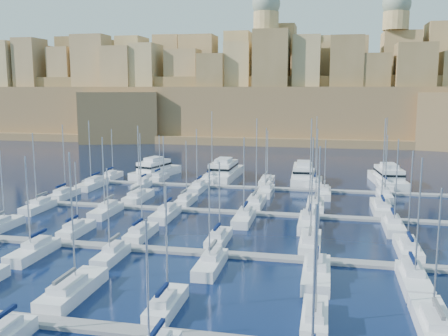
% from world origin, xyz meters
% --- Properties ---
extents(ground, '(600.00, 600.00, 0.00)m').
position_xyz_m(ground, '(0.00, 0.00, 0.00)').
color(ground, '#061632').
rests_on(ground, ground).
extents(pontoon_near, '(84.00, 2.00, 0.40)m').
position_xyz_m(pontoon_near, '(0.00, -34.00, 0.20)').
color(pontoon_near, slate).
rests_on(pontoon_near, ground).
extents(pontoon_mid_near, '(84.00, 2.00, 0.40)m').
position_xyz_m(pontoon_mid_near, '(0.00, -12.00, 0.20)').
color(pontoon_mid_near, slate).
rests_on(pontoon_mid_near, ground).
extents(pontoon_mid_far, '(84.00, 2.00, 0.40)m').
position_xyz_m(pontoon_mid_far, '(0.00, 10.00, 0.20)').
color(pontoon_mid_far, slate).
rests_on(pontoon_mid_far, ground).
extents(pontoon_far, '(84.00, 2.00, 0.40)m').
position_xyz_m(pontoon_far, '(0.00, 32.00, 0.20)').
color(pontoon_far, slate).
rests_on(pontoon_far, ground).
extents(sailboat_2, '(3.13, 10.43, 15.45)m').
position_xyz_m(sailboat_2, '(-12.14, -27.91, 0.77)').
color(sailboat_2, silver).
rests_on(sailboat_2, ground).
extents(sailboat_3, '(2.34, 7.81, 12.66)m').
position_xyz_m(sailboat_3, '(-1.52, -29.20, 0.72)').
color(sailboat_3, silver).
rests_on(sailboat_3, ground).
extents(sailboat_4, '(2.36, 7.87, 13.20)m').
position_xyz_m(sailboat_4, '(12.72, -29.17, 0.73)').
color(sailboat_4, silver).
rests_on(sailboat_4, ground).
extents(sailboat_5, '(3.00, 9.98, 13.26)m').
position_xyz_m(sailboat_5, '(23.17, -28.13, 0.75)').
color(sailboat_5, silver).
rests_on(sailboat_5, ground).
extents(sailboat_12, '(2.39, 7.95, 12.50)m').
position_xyz_m(sailboat_12, '(-35.18, -7.13, 0.72)').
color(sailboat_12, silver).
rests_on(sailboat_12, ground).
extents(sailboat_13, '(2.40, 8.01, 11.08)m').
position_xyz_m(sailboat_13, '(-22.87, -7.10, 0.71)').
color(sailboat_13, silver).
rests_on(sailboat_13, ground).
extents(sailboat_14, '(2.51, 8.35, 13.75)m').
position_xyz_m(sailboat_14, '(-12.74, -6.93, 0.74)').
color(sailboat_14, silver).
rests_on(sailboat_14, ground).
extents(sailboat_15, '(2.44, 8.14, 11.76)m').
position_xyz_m(sailboat_15, '(-1.17, -7.04, 0.72)').
color(sailboat_15, silver).
rests_on(sailboat_15, ground).
extents(sailboat_16, '(2.79, 9.30, 15.37)m').
position_xyz_m(sailboat_16, '(11.46, -6.47, 0.76)').
color(sailboat_16, silver).
rests_on(sailboat_16, ground).
extents(sailboat_17, '(2.79, 9.31, 13.89)m').
position_xyz_m(sailboat_17, '(24.09, -6.46, 0.74)').
color(sailboat_17, silver).
rests_on(sailboat_17, ground).
extents(sailboat_19, '(2.74, 9.12, 13.50)m').
position_xyz_m(sailboat_19, '(-23.33, -17.45, 0.74)').
color(sailboat_19, silver).
rests_on(sailboat_19, ground).
extents(sailboat_20, '(2.26, 7.54, 12.17)m').
position_xyz_m(sailboat_20, '(-12.91, -16.67, 0.72)').
color(sailboat_20, silver).
rests_on(sailboat_20, ground).
extents(sailboat_21, '(2.61, 8.69, 13.26)m').
position_xyz_m(sailboat_21, '(0.09, -17.24, 0.73)').
color(sailboat_21, silver).
rests_on(sailboat_21, ground).
extents(sailboat_22, '(3.05, 10.17, 15.64)m').
position_xyz_m(sailboat_22, '(12.58, -17.96, 0.77)').
color(sailboat_22, silver).
rests_on(sailboat_22, ground).
extents(sailboat_23, '(2.83, 9.42, 14.65)m').
position_xyz_m(sailboat_23, '(23.07, -17.59, 0.75)').
color(sailboat_23, silver).
rests_on(sailboat_23, ground).
extents(sailboat_24, '(2.56, 8.54, 14.77)m').
position_xyz_m(sailboat_24, '(-37.36, 15.16, 0.75)').
color(sailboat_24, silver).
rests_on(sailboat_24, ground).
extents(sailboat_25, '(2.97, 9.90, 14.74)m').
position_xyz_m(sailboat_25, '(-22.10, 15.83, 0.76)').
color(sailboat_25, silver).
rests_on(sailboat_25, ground).
extents(sailboat_26, '(2.41, 8.02, 12.16)m').
position_xyz_m(sailboat_26, '(-12.30, 14.91, 0.72)').
color(sailboat_26, silver).
rests_on(sailboat_26, ground).
extents(sailboat_27, '(2.96, 9.88, 16.43)m').
position_xyz_m(sailboat_27, '(0.72, 15.82, 0.77)').
color(sailboat_27, silver).
rests_on(sailboat_27, ground).
extents(sailboat_28, '(2.98, 9.95, 14.74)m').
position_xyz_m(sailboat_28, '(11.56, 15.85, 0.76)').
color(sailboat_28, silver).
rests_on(sailboat_28, ground).
extents(sailboat_29, '(3.20, 10.67, 16.70)m').
position_xyz_m(sailboat_29, '(22.95, 16.21, 0.78)').
color(sailboat_29, silver).
rests_on(sailboat_29, ground).
extents(sailboat_30, '(2.55, 8.48, 14.17)m').
position_xyz_m(sailboat_30, '(-36.58, 4.87, 0.74)').
color(sailboat_30, silver).
rests_on(sailboat_30, ground).
extents(sailboat_31, '(2.72, 9.06, 13.74)m').
position_xyz_m(sailboat_31, '(-23.52, 4.58, 0.74)').
color(sailboat_31, silver).
rests_on(sailboat_31, ground).
extents(sailboat_32, '(2.81, 9.36, 14.13)m').
position_xyz_m(sailboat_32, '(-12.77, 4.44, 0.75)').
color(sailboat_32, silver).
rests_on(sailboat_32, ground).
extents(sailboat_33, '(2.73, 9.09, 14.19)m').
position_xyz_m(sailboat_33, '(0.49, 4.57, 0.75)').
color(sailboat_33, silver).
rests_on(sailboat_33, ground).
extents(sailboat_34, '(3.13, 10.42, 17.32)m').
position_xyz_m(sailboat_34, '(10.89, 3.91, 0.78)').
color(sailboat_34, silver).
rests_on(sailboat_34, ground).
extents(sailboat_35, '(2.74, 9.12, 14.43)m').
position_xyz_m(sailboat_35, '(23.57, 4.55, 0.75)').
color(sailboat_35, silver).
rests_on(sailboat_35, ground).
extents(sailboat_36, '(2.33, 7.77, 12.24)m').
position_xyz_m(sailboat_36, '(-37.01, 36.78, 0.72)').
color(sailboat_36, silver).
rests_on(sailboat_36, ground).
extents(sailboat_37, '(2.39, 7.98, 10.97)m').
position_xyz_m(sailboat_37, '(-25.19, 36.88, 0.71)').
color(sailboat_37, silver).
rests_on(sailboat_37, ground).
extents(sailboat_38, '(3.13, 10.45, 16.54)m').
position_xyz_m(sailboat_38, '(-12.87, 38.10, 0.78)').
color(sailboat_38, silver).
rests_on(sailboat_38, ground).
extents(sailboat_39, '(2.74, 9.14, 12.40)m').
position_xyz_m(sailboat_39, '(0.15, 37.45, 0.73)').
color(sailboat_39, silver).
rests_on(sailboat_39, ground).
extents(sailboat_40, '(3.04, 10.12, 15.77)m').
position_xyz_m(sailboat_40, '(10.87, 37.94, 0.77)').
color(sailboat_40, silver).
rests_on(sailboat_40, ground).
extents(sailboat_41, '(2.92, 9.75, 15.59)m').
position_xyz_m(sailboat_41, '(25.58, 37.76, 0.76)').
color(sailboat_41, silver).
rests_on(sailboat_41, ground).
extents(sailboat_42, '(3.14, 10.47, 14.94)m').
position_xyz_m(sailboat_42, '(-36.66, 25.89, 0.76)').
color(sailboat_42, silver).
rests_on(sailboat_42, ground).
extents(sailboat_43, '(2.19, 7.31, 12.35)m').
position_xyz_m(sailboat_43, '(-25.84, 27.44, 0.72)').
color(sailboat_43, silver).
rests_on(sailboat_43, ground).
extents(sailboat_44, '(2.61, 8.70, 13.50)m').
position_xyz_m(sailboat_44, '(-13.17, 26.76, 0.74)').
color(sailboat_44, silver).
rests_on(sailboat_44, ground).
extents(sailboat_45, '(2.69, 8.97, 13.94)m').
position_xyz_m(sailboat_45, '(1.29, 26.63, 0.74)').
color(sailboat_45, silver).
rests_on(sailboat_45, ground).
extents(sailboat_46, '(2.59, 8.63, 11.83)m').
position_xyz_m(sailboat_46, '(12.98, 26.80, 0.72)').
color(sailboat_46, silver).
rests_on(sailboat_46, ground).
extents(sailboat_47, '(2.57, 8.58, 12.96)m').
position_xyz_m(sailboat_47, '(24.51, 26.82, 0.73)').
color(sailboat_47, silver).
rests_on(sailboat_47, ground).
extents(motor_yacht_a, '(8.59, 16.98, 5.25)m').
position_xyz_m(motor_yacht_a, '(-27.75, 41.33, 1.73)').
color(motor_yacht_a, silver).
rests_on(motor_yacht_a, ground).
extents(motor_yacht_b, '(6.29, 19.50, 5.25)m').
position_xyz_m(motor_yacht_b, '(-10.84, 42.80, 1.73)').
color(motor_yacht_b, silver).
rests_on(motor_yacht_b, ground).
extents(motor_yacht_c, '(5.82, 17.53, 5.25)m').
position_xyz_m(motor_yacht_c, '(8.05, 41.84, 1.73)').
color(motor_yacht_c, silver).
rests_on(motor_yacht_c, ground).
extents(motor_yacht_d, '(7.51, 18.54, 5.25)m').
position_xyz_m(motor_yacht_d, '(26.84, 42.16, 1.73)').
color(motor_yacht_d, silver).
rests_on(motor_yacht_d, ground).
extents(fortified_city, '(460.00, 108.95, 59.52)m').
position_xyz_m(fortified_city, '(-0.19, 155.26, 14.74)').
color(fortified_city, brown).
rests_on(fortified_city, ground).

